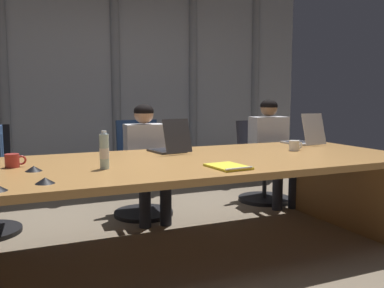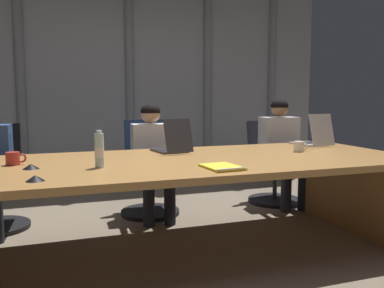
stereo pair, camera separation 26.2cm
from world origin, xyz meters
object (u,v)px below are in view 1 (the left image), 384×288
Objects in this scene: laptop_center at (304,138)px; person_center at (272,145)px; office_chair_center at (262,171)px; person_left_mid at (147,154)px; water_bottle_primary at (104,152)px; office_chair_left_mid at (142,180)px; spiral_notepad at (228,167)px; conference_mic_middle at (34,169)px; conference_mic_right_side at (45,180)px; coffee_mug_near at (13,161)px; laptop_left_mid at (170,146)px; coffee_mug_far at (295,146)px.

person_center is (-0.00, 0.55, -0.12)m from laptop_center.
office_chair_center is 0.82× the size of person_left_mid.
person_left_mid is 1.33m from water_bottle_primary.
office_chair_left_mid is at bearing 63.37° from laptop_center.
spiral_notepad is at bearing -39.65° from person_center.
person_left_mid is 1.52m from conference_mic_middle.
laptop_center is 1.30× the size of spiral_notepad.
water_bottle_primary is at bearing 39.51° from conference_mic_right_side.
water_bottle_primary is at bearing -23.78° from office_chair_left_mid.
laptop_center is 0.37× the size of person_left_mid.
water_bottle_primary reaches higher than conference_mic_right_side.
laptop_center is at bearing 15.37° from water_bottle_primary.
laptop_center reaches higher than spiral_notepad.
water_bottle_primary is 0.65m from coffee_mug_near.
laptop_center is 1.63× the size of water_bottle_primary.
laptop_left_mid is at bearing 6.01° from person_left_mid.
laptop_left_mid is 0.35× the size of person_center.
office_chair_left_mid is 7.10× the size of coffee_mug_far.
water_bottle_primary is at bearing -28.99° from coffee_mug_near.
office_chair_center is at bearing 71.44° from coffee_mug_far.
coffee_mug_far reaches higher than conference_mic_middle.
spiral_notepad is at bearing -21.40° from water_bottle_primary.
spiral_notepad is (-1.35, -1.44, 0.07)m from person_center.
water_bottle_primary is 1.83× the size of coffee_mug_near.
water_bottle_primary reaches higher than coffee_mug_far.
office_chair_center is at bearing -166.31° from person_center.
office_chair_left_mid reaches higher than conference_mic_right_side.
office_chair_center is at bearing 1.21° from laptop_center.
coffee_mug_near is at bearing 151.01° from water_bottle_primary.
spiral_notepad is at bearing 7.98° from person_left_mid.
laptop_center is 0.44× the size of office_chair_left_mid.
conference_mic_right_side is (0.15, -0.65, -0.03)m from coffee_mug_near.
office_chair_left_mid is 1.52m from person_center.
person_center reaches higher than office_chair_center.
coffee_mug_near reaches higher than spiral_notepad.
office_chair_left_mid is 1.62m from coffee_mug_near.
laptop_center is at bearing 19.97° from conference_mic_right_side.
spiral_notepad is (-0.97, -0.55, -0.04)m from coffee_mug_far.
conference_mic_right_side reaches higher than spiral_notepad.
person_left_mid is at bearing -5.20° from laptop_left_mid.
laptop_left_mid is 0.84m from office_chair_left_mid.
conference_mic_right_side is (-2.54, -1.48, 0.08)m from person_center.
coffee_mug_near is at bearing 178.23° from coffee_mug_far.
laptop_left_mid is 0.45× the size of office_chair_center.
office_chair_left_mid is at bearing 47.36° from conference_mic_middle.
person_center is at bearing -76.40° from laptop_left_mid.
laptop_center is at bearing 67.57° from office_chair_left_mid.
person_center reaches higher than conference_mic_middle.
conference_mic_middle is 1.29m from spiral_notepad.
person_left_mid is 10.28× the size of conference_mic_right_side.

